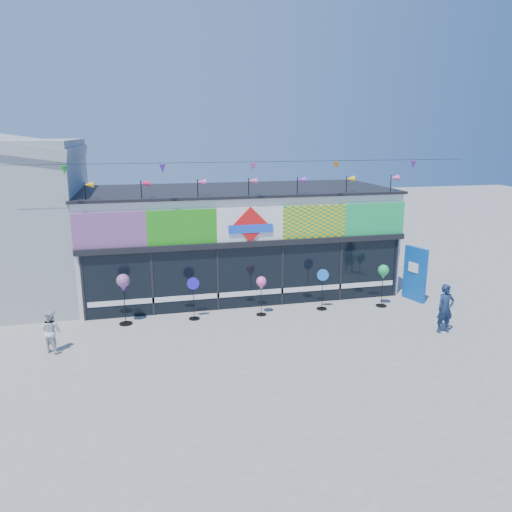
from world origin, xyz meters
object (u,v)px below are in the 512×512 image
object	(u,v)px
blue_sign	(415,274)
spinner_3	(322,288)
spinner_2	(261,284)
spinner_4	(383,273)
adult_man	(445,309)
child	(51,331)
spinner_1	(194,297)
spinner_0	(123,284)

from	to	relation	value
blue_sign	spinner_3	world-z (taller)	blue_sign
spinner_2	spinner_4	world-z (taller)	spinner_4
spinner_2	adult_man	size ratio (longest dim) A/B	0.88
child	spinner_1	bearing A→B (deg)	-122.94
blue_sign	spinner_0	world-z (taller)	blue_sign
spinner_3	spinner_0	bearing A→B (deg)	178.82
spinner_0	child	world-z (taller)	spinner_0
spinner_2	child	size ratio (longest dim) A/B	1.09
spinner_2	child	bearing A→B (deg)	-167.09
blue_sign	spinner_2	bearing A→B (deg)	166.29
adult_man	blue_sign	bearing A→B (deg)	74.79
blue_sign	child	distance (m)	12.90
spinner_1	spinner_3	distance (m)	4.64
blue_sign	spinner_3	bearing A→B (deg)	166.66
spinner_1	spinner_4	distance (m)	6.93
spinner_0	spinner_1	bearing A→B (deg)	-1.48
spinner_0	child	size ratio (longest dim) A/B	1.36
spinner_4	spinner_1	bearing A→B (deg)	177.59
spinner_1	spinner_3	bearing A→B (deg)	-1.04
spinner_0	spinner_4	size ratio (longest dim) A/B	1.10
spinner_1	child	world-z (taller)	spinner_1
spinner_4	spinner_3	bearing A→B (deg)	174.79
adult_man	child	world-z (taller)	adult_man
spinner_2	spinner_3	world-z (taller)	spinner_3
spinner_0	spinner_1	distance (m)	2.37
spinner_2	spinner_3	size ratio (longest dim) A/B	0.94
spinner_4	adult_man	xyz separation A→B (m)	(0.78, -2.73, -0.47)
spinner_0	spinner_4	bearing A→B (deg)	-2.18
spinner_3	spinner_2	bearing A→B (deg)	-178.42
blue_sign	spinner_0	distance (m)	10.73
spinner_1	spinner_2	size ratio (longest dim) A/B	1.05
spinner_1	blue_sign	bearing A→B (deg)	0.58
spinner_0	spinner_2	distance (m)	4.65
blue_sign	spinner_3	size ratio (longest dim) A/B	1.38
spinner_3	child	bearing A→B (deg)	-169.92
blue_sign	spinner_3	distance (m)	3.80
blue_sign	spinner_4	bearing A→B (deg)	177.96
spinner_3	spinner_4	xyz separation A→B (m)	(2.26, -0.21, 0.47)
blue_sign	spinner_1	size ratio (longest dim) A/B	1.39
spinner_0	child	distance (m)	2.79
spinner_4	child	bearing A→B (deg)	-172.96
spinner_4	adult_man	distance (m)	2.88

